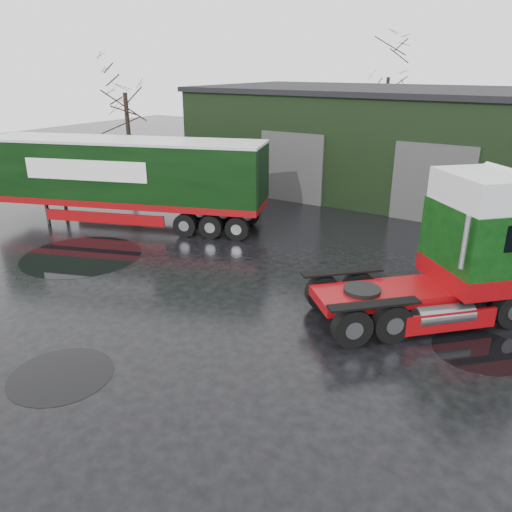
% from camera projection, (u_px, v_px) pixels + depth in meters
% --- Properties ---
extents(ground, '(100.00, 100.00, 0.00)m').
position_uv_depth(ground, '(246.00, 324.00, 15.67)').
color(ground, black).
extents(warehouse, '(32.40, 12.40, 6.30)m').
position_uv_depth(warehouse, '(461.00, 145.00, 29.32)').
color(warehouse, black).
rests_on(warehouse, ground).
extents(hero_tractor, '(7.57, 7.54, 4.66)m').
position_uv_depth(hero_tractor, '(420.00, 250.00, 15.25)').
color(hero_tractor, black).
rests_on(hero_tractor, ground).
extents(trailer_left, '(14.05, 7.41, 4.32)m').
position_uv_depth(trailer_left, '(127.00, 183.00, 24.61)').
color(trailer_left, silver).
rests_on(trailer_left, ground).
extents(tree_left, '(4.40, 4.40, 8.50)m').
position_uv_depth(tree_left, '(127.00, 120.00, 32.07)').
color(tree_left, black).
rests_on(tree_left, ground).
extents(tree_back_a, '(4.40, 4.40, 9.50)m').
position_uv_depth(tree_back_a, '(386.00, 102.00, 40.62)').
color(tree_back_a, black).
rests_on(tree_back_a, ground).
extents(puddle_0, '(2.71, 2.71, 0.01)m').
position_uv_depth(puddle_0, '(61.00, 375.00, 13.08)').
color(puddle_0, black).
rests_on(puddle_0, ground).
extents(puddle_1, '(2.55, 2.55, 0.01)m').
position_uv_depth(puddle_1, '(478.00, 350.00, 14.22)').
color(puddle_1, black).
rests_on(puddle_1, ground).
extents(puddle_2, '(5.00, 5.00, 0.01)m').
position_uv_depth(puddle_2, '(82.00, 256.00, 21.21)').
color(puddle_2, black).
rests_on(puddle_2, ground).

